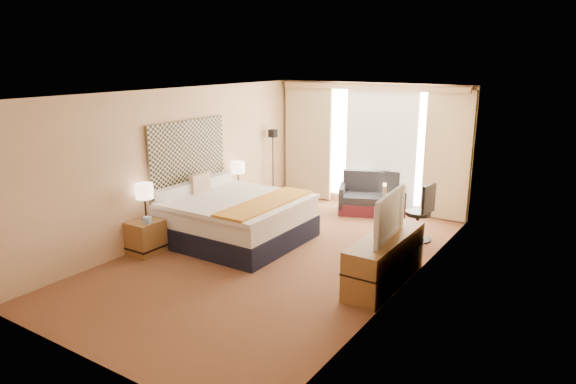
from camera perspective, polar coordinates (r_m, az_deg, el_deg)
The scene contains 21 objects.
floor at distance 8.32m, azimuth -1.17°, elevation -7.14°, with size 4.20×7.00×0.02m, color maroon.
ceiling at distance 7.73m, azimuth -1.27°, elevation 11.02°, with size 4.20×7.00×0.02m, color white.
wall_back at distance 10.94m, azimuth 9.17°, elevation 5.10°, with size 4.20×0.02×2.60m, color #E6B98C.
wall_front at distance 5.52m, azimuth -22.19°, elevation -5.50°, with size 4.20×0.02×2.60m, color #E6B98C.
wall_left at distance 9.25m, azimuth -12.07°, elevation 3.19°, with size 0.02×7.00×2.60m, color #E6B98C.
wall_right at distance 7.00m, azimuth 13.15°, elevation -0.58°, with size 0.02×7.00×2.60m, color #E6B98C.
headboard at distance 9.36m, azimuth -11.03°, elevation 3.26°, with size 0.06×1.85×1.50m, color black.
nightstand_left at distance 8.66m, azimuth -15.51°, elevation -4.86°, with size 0.45×0.52×0.55m, color olive.
nightstand_right at distance 10.39m, azimuth -5.23°, elevation -1.08°, with size 0.45×0.52×0.55m, color olive.
media_dresser at distance 7.39m, azimuth 10.74°, elevation -7.39°, with size 0.50×1.80×0.70m, color olive.
window at distance 10.82m, azimuth 10.32°, elevation 5.05°, with size 2.30×0.02×2.30m, color white.
curtains at distance 10.83m, azimuth 8.93°, elevation 5.59°, with size 4.12×0.19×2.56m.
bed at distance 8.96m, azimuth -5.97°, elevation -2.88°, with size 2.25×2.05×1.09m.
loveseat at distance 10.64m, azimuth 9.35°, elevation -0.86°, with size 1.49×1.17×0.83m.
floor_lamp at distance 11.14m, azimuth -1.70°, elevation 4.57°, with size 0.20×0.20×1.60m.
desk_chair at distance 9.15m, azimuth 14.54°, elevation -2.54°, with size 0.50×0.50×1.03m.
lamp_left at distance 8.52m, azimuth -15.68°, elevation 0.02°, with size 0.29×0.29×0.60m.
lamp_right at distance 10.18m, azimuth -5.58°, elevation 2.68°, with size 0.26×0.26×0.56m.
tissue_box at distance 8.45m, azimuth -15.35°, elevation -3.02°, with size 0.11×0.11×0.10m, color #98B3EB.
telephone at distance 10.21m, azimuth -5.00°, elevation 0.44°, with size 0.18×0.14×0.07m, color black.
television at distance 7.12m, azimuth 10.40°, elevation -2.48°, with size 1.13×0.15×0.65m, color black.
Camera 1 is at (4.34, -6.38, 3.11)m, focal length 32.00 mm.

